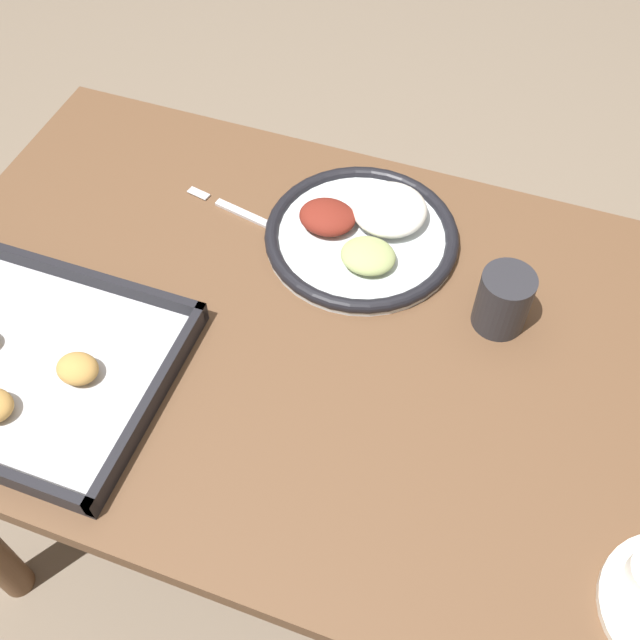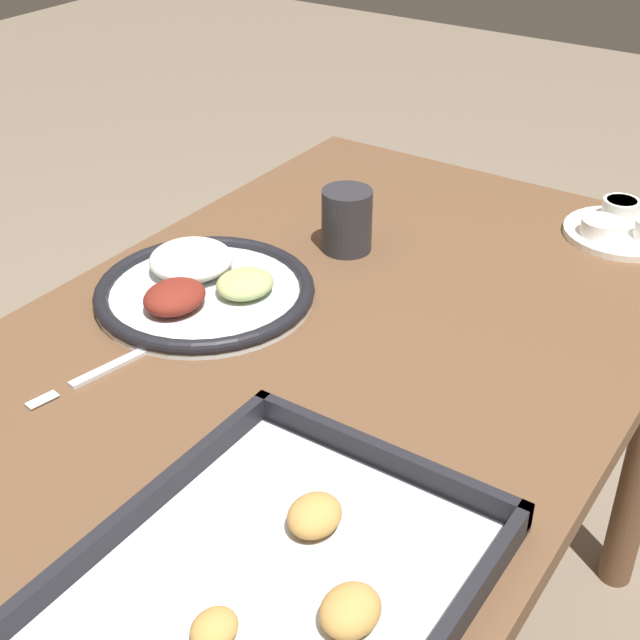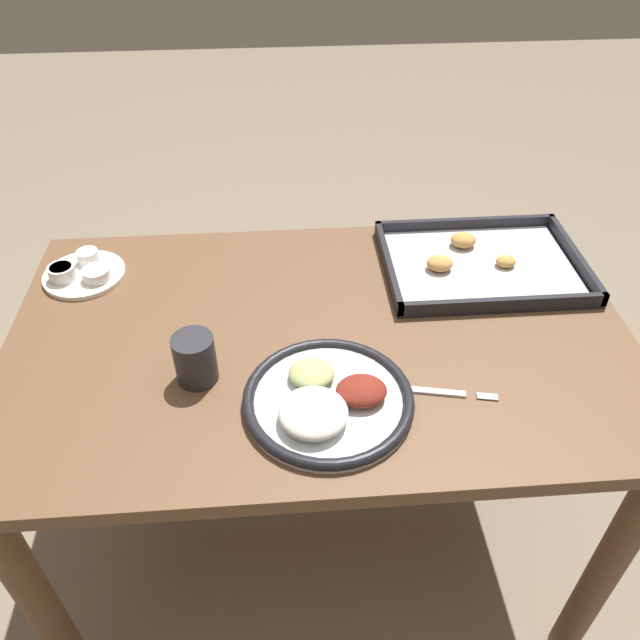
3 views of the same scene
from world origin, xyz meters
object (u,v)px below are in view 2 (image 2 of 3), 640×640
object	(u,v)px
dinner_plate	(203,287)
drinking_cup	(347,220)
saucer_plate	(621,227)
fork	(118,363)
baking_tray	(265,597)

from	to	relation	value
dinner_plate	drinking_cup	xyz separation A→B (m)	(-0.22, 0.08, 0.03)
dinner_plate	saucer_plate	world-z (taller)	dinner_plate
dinner_plate	saucer_plate	distance (m)	0.61
fork	saucer_plate	world-z (taller)	saucer_plate
saucer_plate	drinking_cup	size ratio (longest dim) A/B	1.86
drinking_cup	baking_tray	bearing A→B (deg)	26.37
fork	drinking_cup	size ratio (longest dim) A/B	2.30
dinner_plate	fork	bearing A→B (deg)	5.69
dinner_plate	fork	xyz separation A→B (m)	(0.17, 0.02, -0.01)
drinking_cup	fork	bearing A→B (deg)	-9.40
fork	saucer_plate	xyz separation A→B (m)	(-0.64, 0.37, 0.01)
saucer_plate	baking_tray	size ratio (longest dim) A/B	0.40
fork	drinking_cup	distance (m)	0.39
fork	saucer_plate	size ratio (longest dim) A/B	1.24
fork	baking_tray	world-z (taller)	baking_tray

